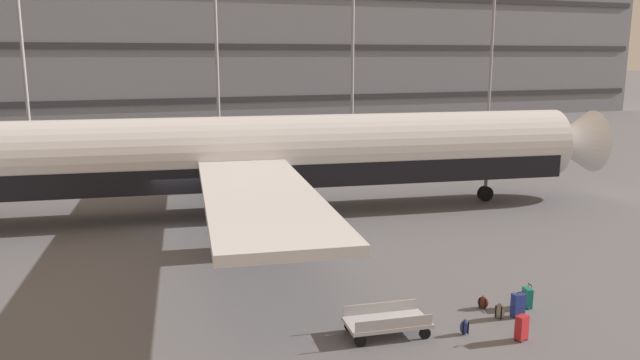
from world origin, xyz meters
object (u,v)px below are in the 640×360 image
suitcase_small (518,305)px  suitcase_upright (522,327)px  backpack_purple (500,312)px  baggage_cart (387,322)px  backpack_orange (483,303)px  suitcase_scuffed (527,297)px  airliner (250,156)px  backpack_red (464,327)px

suitcase_small → suitcase_upright: suitcase_upright is taller
backpack_purple → baggage_cart: size_ratio=0.16×
backpack_orange → baggage_cart: 4.12m
suitcase_upright → baggage_cart: suitcase_upright is taller
suitcase_scuffed → suitcase_upright: size_ratio=0.83×
airliner → backpack_red: (2.71, -17.03, -3.00)m
suitcase_small → baggage_cart: bearing=176.6°
suitcase_small → suitcase_upright: 1.78m
airliner → backpack_purple: airliner is taller
suitcase_upright → backpack_red: bearing=145.6°
baggage_cart → backpack_red: bearing=-19.0°
suitcase_upright → backpack_red: 1.71m
suitcase_small → backpack_purple: size_ratio=1.67×
airliner → backpack_red: size_ratio=80.12×
airliner → baggage_cart: 16.48m
airliner → backpack_purple: 17.26m
airliner → suitcase_small: size_ratio=46.28×
suitcase_small → baggage_cart: suitcase_small is taller
suitcase_small → backpack_red: size_ratio=1.73×
baggage_cart → backpack_orange: bearing=10.3°
suitcase_scuffed → baggage_cart: size_ratio=0.25×
backpack_red → airliner: bearing=99.0°
airliner → backpack_red: 17.50m
airliner → suitcase_scuffed: size_ratio=50.57×
backpack_orange → suitcase_upright: bearing=-97.7°
suitcase_small → backpack_red: bearing=-167.8°
suitcase_scuffed → suitcase_upright: bearing=-131.7°
suitcase_upright → backpack_orange: (0.34, 2.49, -0.22)m
airliner → suitcase_scuffed: airliner is taller
suitcase_small → backpack_red: (-2.40, -0.52, -0.20)m
suitcase_scuffed → backpack_orange: bearing=162.8°
suitcase_small → suitcase_scuffed: suitcase_small is taller
airliner → suitcase_upright: airliner is taller
suitcase_small → backpack_purple: 0.67m
backpack_orange → backpack_purple: bearing=-88.7°
airliner → backpack_red: bearing=-81.0°
suitcase_upright → backpack_purple: suitcase_upright is taller
suitcase_scuffed → backpack_orange: 1.55m
suitcase_upright → suitcase_scuffed: bearing=48.3°
suitcase_small → suitcase_scuffed: size_ratio=1.09×
suitcase_scuffed → backpack_purple: size_ratio=1.52×
suitcase_upright → backpack_red: (-1.40, 0.96, -0.20)m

